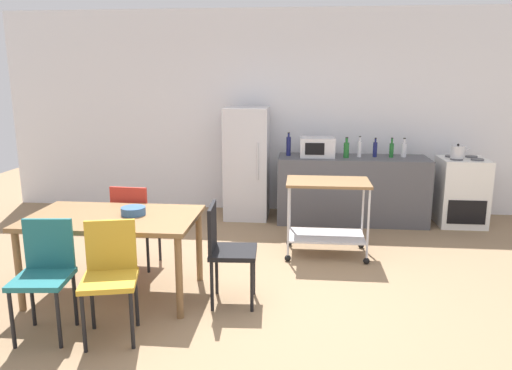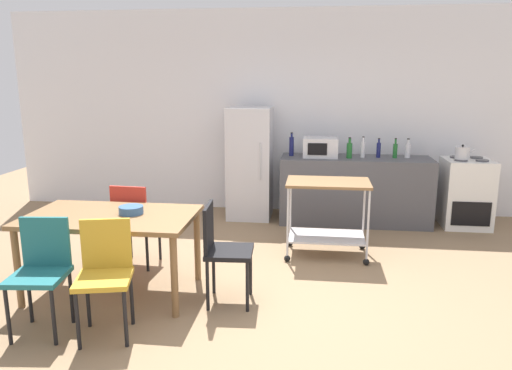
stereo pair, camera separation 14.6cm
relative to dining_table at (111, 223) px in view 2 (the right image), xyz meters
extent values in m
plane|color=#8C7051|center=(1.45, -0.05, -0.67)|extent=(12.00, 12.00, 0.00)
cube|color=white|center=(1.45, 3.15, 0.78)|extent=(8.40, 0.12, 2.90)
cube|color=#4C4C51|center=(2.35, 2.55, -0.22)|extent=(2.00, 0.64, 0.90)
cube|color=brown|center=(0.00, 0.00, 0.06)|extent=(1.50, 0.90, 0.04)
cylinder|color=brown|center=(-0.69, -0.39, -0.32)|extent=(0.06, 0.06, 0.71)
cylinder|color=brown|center=(0.69, -0.39, -0.32)|extent=(0.06, 0.06, 0.71)
cylinder|color=brown|center=(-0.69, 0.39, -0.32)|extent=(0.06, 0.06, 0.71)
cylinder|color=brown|center=(0.69, 0.39, -0.32)|extent=(0.06, 0.06, 0.71)
cube|color=#1E666B|center=(-0.26, -0.78, -0.20)|extent=(0.44, 0.44, 0.04)
cube|color=#1E666B|center=(-0.28, -0.60, 0.02)|extent=(0.38, 0.07, 0.40)
cylinder|color=black|center=(-0.41, -0.97, -0.45)|extent=(0.03, 0.03, 0.45)
cylinder|color=black|center=(-0.08, -0.93, -0.45)|extent=(0.03, 0.03, 0.45)
cylinder|color=black|center=(-0.45, -0.63, -0.45)|extent=(0.03, 0.03, 0.45)
cylinder|color=black|center=(-0.11, -0.59, -0.45)|extent=(0.03, 0.03, 0.45)
cube|color=black|center=(1.09, -0.06, -0.20)|extent=(0.42, 0.42, 0.04)
cube|color=black|center=(0.91, -0.07, 0.02)|extent=(0.05, 0.38, 0.40)
cylinder|color=black|center=(1.27, -0.22, -0.45)|extent=(0.03, 0.03, 0.45)
cylinder|color=black|center=(1.25, 0.12, -0.45)|extent=(0.03, 0.03, 0.45)
cylinder|color=black|center=(0.93, -0.24, -0.45)|extent=(0.03, 0.03, 0.45)
cylinder|color=black|center=(0.91, 0.10, -0.45)|extent=(0.03, 0.03, 0.45)
cube|color=gold|center=(0.26, -0.76, -0.20)|extent=(0.48, 0.48, 0.04)
cube|color=gold|center=(0.21, -0.59, 0.02)|extent=(0.38, 0.12, 0.40)
cylinder|color=black|center=(0.13, -0.97, -0.45)|extent=(0.03, 0.03, 0.45)
cylinder|color=black|center=(0.46, -0.89, -0.45)|extent=(0.03, 0.03, 0.45)
cylinder|color=black|center=(0.05, -0.64, -0.45)|extent=(0.03, 0.03, 0.45)
cylinder|color=black|center=(0.38, -0.56, -0.45)|extent=(0.03, 0.03, 0.45)
cube|color=#B72D23|center=(-0.03, 0.71, -0.20)|extent=(0.42, 0.42, 0.04)
cube|color=#B72D23|center=(-0.04, 0.53, 0.02)|extent=(0.38, 0.05, 0.40)
cylinder|color=black|center=(0.15, 0.86, -0.45)|extent=(0.03, 0.03, 0.45)
cylinder|color=black|center=(-0.19, 0.89, -0.45)|extent=(0.03, 0.03, 0.45)
cylinder|color=black|center=(0.13, 0.52, -0.45)|extent=(0.03, 0.03, 0.45)
cylinder|color=black|center=(-0.21, 0.55, -0.45)|extent=(0.03, 0.03, 0.45)
cube|color=white|center=(3.80, 2.57, -0.22)|extent=(0.60, 0.60, 0.90)
cube|color=black|center=(3.80, 2.27, -0.42)|extent=(0.48, 0.01, 0.32)
cylinder|color=#47474C|center=(3.67, 2.45, 0.24)|extent=(0.16, 0.16, 0.02)
cylinder|color=#47474C|center=(3.93, 2.45, 0.24)|extent=(0.16, 0.16, 0.02)
cylinder|color=#47474C|center=(3.67, 2.69, 0.24)|extent=(0.16, 0.16, 0.02)
cylinder|color=#47474C|center=(3.93, 2.69, 0.24)|extent=(0.16, 0.16, 0.02)
cube|color=silver|center=(0.90, 2.65, 0.10)|extent=(0.60, 0.60, 1.55)
cylinder|color=silver|center=(1.08, 2.34, 0.18)|extent=(0.02, 0.02, 0.50)
cube|color=brown|center=(1.96, 1.22, 0.16)|extent=(0.90, 0.56, 0.03)
cube|color=silver|center=(1.96, 1.22, -0.45)|extent=(0.83, 0.52, 0.02)
cylinder|color=silver|center=(1.54, 0.97, -0.22)|extent=(0.02, 0.02, 0.76)
sphere|color=black|center=(1.54, 0.97, -0.64)|extent=(0.07, 0.07, 0.07)
cylinder|color=silver|center=(2.38, 0.97, -0.22)|extent=(0.02, 0.02, 0.76)
sphere|color=black|center=(2.38, 0.97, -0.64)|extent=(0.07, 0.07, 0.07)
cylinder|color=silver|center=(1.54, 1.47, -0.22)|extent=(0.02, 0.02, 0.76)
sphere|color=black|center=(1.54, 1.47, -0.64)|extent=(0.07, 0.07, 0.07)
cylinder|color=silver|center=(2.38, 1.47, -0.22)|extent=(0.02, 0.02, 0.76)
sphere|color=black|center=(2.38, 1.47, -0.64)|extent=(0.07, 0.07, 0.07)
cylinder|color=navy|center=(1.48, 2.60, 0.36)|extent=(0.06, 0.06, 0.26)
cylinder|color=navy|center=(1.48, 2.60, 0.51)|extent=(0.03, 0.03, 0.05)
cylinder|color=black|center=(1.48, 2.60, 0.54)|extent=(0.03, 0.03, 0.01)
cube|color=silver|center=(1.87, 2.55, 0.36)|extent=(0.46, 0.34, 0.26)
cube|color=black|center=(1.83, 2.37, 0.36)|extent=(0.25, 0.01, 0.16)
cylinder|color=#1E6628|center=(2.25, 2.49, 0.33)|extent=(0.07, 0.07, 0.20)
cylinder|color=#1E6628|center=(2.25, 2.49, 0.46)|extent=(0.03, 0.03, 0.06)
cylinder|color=black|center=(2.25, 2.49, 0.50)|extent=(0.04, 0.04, 0.01)
cylinder|color=silver|center=(2.43, 2.57, 0.34)|extent=(0.06, 0.06, 0.21)
cylinder|color=silver|center=(2.43, 2.57, 0.47)|extent=(0.03, 0.03, 0.06)
cylinder|color=black|center=(2.43, 2.57, 0.51)|extent=(0.03, 0.03, 0.01)
cylinder|color=navy|center=(2.64, 2.60, 0.33)|extent=(0.06, 0.06, 0.20)
cylinder|color=navy|center=(2.64, 2.60, 0.45)|extent=(0.03, 0.03, 0.05)
cylinder|color=black|center=(2.64, 2.60, 0.48)|extent=(0.03, 0.03, 0.01)
cylinder|color=#1E6628|center=(2.86, 2.58, 0.32)|extent=(0.06, 0.06, 0.19)
cylinder|color=#1E6628|center=(2.86, 2.58, 0.45)|extent=(0.03, 0.03, 0.06)
cylinder|color=black|center=(2.86, 2.58, 0.49)|extent=(0.03, 0.03, 0.01)
cylinder|color=silver|center=(3.03, 2.62, 0.32)|extent=(0.07, 0.07, 0.18)
cylinder|color=silver|center=(3.03, 2.62, 0.44)|extent=(0.03, 0.03, 0.06)
cylinder|color=black|center=(3.03, 2.62, 0.48)|extent=(0.04, 0.04, 0.01)
cylinder|color=#33598C|center=(0.17, 0.05, 0.11)|extent=(0.22, 0.22, 0.07)
cylinder|color=silver|center=(3.68, 2.47, 0.33)|extent=(0.17, 0.17, 0.16)
sphere|color=black|center=(3.68, 2.47, 0.42)|extent=(0.03, 0.03, 0.03)
cylinder|color=silver|center=(3.79, 2.47, 0.35)|extent=(0.08, 0.02, 0.07)
camera|label=1|loc=(1.68, -4.04, 1.29)|focal=34.32mm
camera|label=2|loc=(1.82, -4.03, 1.29)|focal=34.32mm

